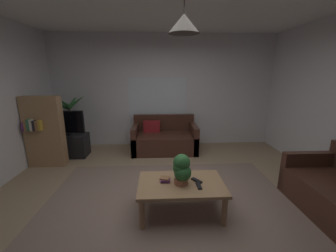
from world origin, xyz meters
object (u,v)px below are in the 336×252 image
(coffee_table, at_px, (181,187))
(remote_on_table_0, at_px, (197,181))
(bookshelf_corner, at_px, (44,132))
(pendant_lamp, at_px, (184,24))
(potted_palm_corner, at_px, (71,126))
(book_on_table_1, at_px, (165,179))
(book_on_table_0, at_px, (165,181))
(book_on_table_2, at_px, (165,178))
(potted_plant_on_table, at_px, (182,169))
(tv, at_px, (64,123))
(couch_under_window, at_px, (164,139))
(remote_on_table_1, at_px, (199,186))
(tv_stand, at_px, (67,145))

(coffee_table, distance_m, remote_on_table_0, 0.22)
(bookshelf_corner, xyz_separation_m, pendant_lamp, (2.52, -1.60, 1.62))
(potted_palm_corner, bearing_deg, remote_on_table_0, -44.02)
(book_on_table_1, distance_m, potted_palm_corner, 3.31)
(book_on_table_0, relative_size, remote_on_table_0, 0.77)
(book_on_table_2, height_order, potted_plant_on_table, potted_plant_on_table)
(book_on_table_0, distance_m, pendant_lamp, 1.90)
(book_on_table_1, relative_size, tv, 0.14)
(couch_under_window, height_order, book_on_table_2, couch_under_window)
(bookshelf_corner, bearing_deg, book_on_table_1, -33.95)
(couch_under_window, bearing_deg, remote_on_table_1, -81.69)
(book_on_table_1, bearing_deg, coffee_table, -12.06)
(couch_under_window, distance_m, book_on_table_2, 2.30)
(couch_under_window, height_order, book_on_table_0, couch_under_window)
(coffee_table, bearing_deg, tv, 138.65)
(remote_on_table_1, height_order, pendant_lamp, pendant_lamp)
(remote_on_table_0, height_order, bookshelf_corner, bookshelf_corner)
(tv_stand, xyz_separation_m, pendant_lamp, (2.34, -2.08, 2.08))
(tv_stand, bearing_deg, pendant_lamp, -41.64)
(couch_under_window, relative_size, remote_on_table_1, 9.37)
(tv_stand, bearing_deg, bookshelf_corner, -111.32)
(book_on_table_0, xyz_separation_m, potted_palm_corner, (-2.18, 2.49, 0.14))
(potted_palm_corner, distance_m, bookshelf_corner, 0.95)
(remote_on_table_0, height_order, pendant_lamp, pendant_lamp)
(book_on_table_1, relative_size, book_on_table_2, 1.06)
(couch_under_window, relative_size, bookshelf_corner, 1.07)
(tv_stand, distance_m, bookshelf_corner, 0.69)
(book_on_table_0, bearing_deg, potted_plant_on_table, -16.29)
(coffee_table, xyz_separation_m, book_on_table_0, (-0.20, 0.04, 0.07))
(remote_on_table_1, bearing_deg, pendant_lamp, -28.05)
(potted_palm_corner, xyz_separation_m, pendant_lamp, (2.39, -2.53, 1.75))
(book_on_table_1, relative_size, bookshelf_corner, 0.09)
(bookshelf_corner, height_order, pendant_lamp, pendant_lamp)
(book_on_table_0, bearing_deg, remote_on_table_0, -2.42)
(coffee_table, height_order, remote_on_table_1, remote_on_table_1)
(tv, bearing_deg, book_on_table_0, -43.33)
(coffee_table, distance_m, remote_on_table_1, 0.25)
(book_on_table_1, distance_m, remote_on_table_1, 0.44)
(book_on_table_1, bearing_deg, pendant_lamp, -12.06)
(book_on_table_1, distance_m, pendant_lamp, 1.88)
(remote_on_table_0, distance_m, tv, 3.27)
(tv_stand, xyz_separation_m, potted_palm_corner, (-0.05, 0.45, 0.33))
(book_on_table_2, bearing_deg, couch_under_window, 88.31)
(book_on_table_0, xyz_separation_m, remote_on_table_1, (0.41, -0.15, -0.00))
(pendant_lamp, bearing_deg, remote_on_table_0, 7.44)
(book_on_table_0, distance_m, potted_plant_on_table, 0.29)
(coffee_table, relative_size, book_on_table_0, 9.07)
(pendant_lamp, bearing_deg, book_on_table_1, 167.94)
(couch_under_window, relative_size, book_on_table_2, 12.86)
(coffee_table, bearing_deg, potted_palm_corner, 133.30)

